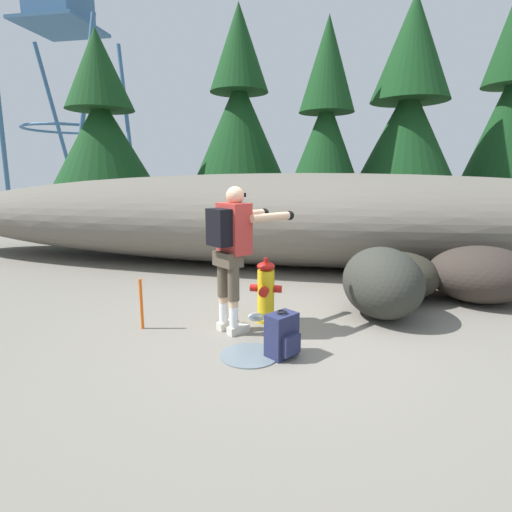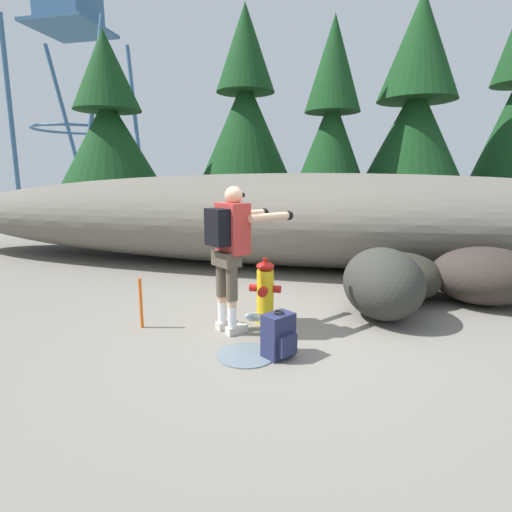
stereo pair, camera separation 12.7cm
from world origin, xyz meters
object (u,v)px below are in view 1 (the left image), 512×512
(utility_worker, at_px, (233,242))
(boulder_small, at_px, (382,282))
(spare_backpack, at_px, (282,335))
(fire_hydrant, at_px, (266,292))
(boulder_large, at_px, (481,274))
(watchtower, at_px, (59,6))
(survey_stake, at_px, (141,304))
(boulder_mid, at_px, (400,275))

(utility_worker, distance_m, boulder_small, 1.99)
(spare_backpack, bearing_deg, fire_hydrant, 144.82)
(boulder_large, distance_m, watchtower, 16.30)
(boulder_large, relative_size, survey_stake, 2.40)
(fire_hydrant, xyz_separation_m, utility_worker, (-0.31, -0.37, 0.68))
(boulder_large, relative_size, watchtower, 0.14)
(boulder_large, bearing_deg, watchtower, 145.24)
(utility_worker, relative_size, watchtower, 0.17)
(boulder_mid, height_order, survey_stake, boulder_mid)
(utility_worker, relative_size, survey_stake, 2.75)
(spare_backpack, bearing_deg, watchtower, 167.89)
(utility_worker, bearing_deg, boulder_large, -22.50)
(boulder_small, bearing_deg, spare_backpack, -128.40)
(boulder_mid, distance_m, watchtower, 15.56)
(boulder_small, bearing_deg, watchtower, 138.85)
(utility_worker, distance_m, boulder_mid, 2.74)
(fire_hydrant, height_order, boulder_small, boulder_small)
(boulder_large, bearing_deg, boulder_small, -148.24)
(spare_backpack, bearing_deg, utility_worker, 173.67)
(utility_worker, xyz_separation_m, boulder_small, (1.72, 0.80, -0.60))
(watchtower, bearing_deg, utility_worker, -48.63)
(utility_worker, height_order, boulder_large, utility_worker)
(boulder_mid, relative_size, survey_stake, 1.94)
(fire_hydrant, bearing_deg, spare_backpack, -71.33)
(fire_hydrant, bearing_deg, boulder_large, 24.96)
(fire_hydrant, relative_size, survey_stake, 1.32)
(spare_backpack, xyz_separation_m, boulder_small, (1.09, 1.38, 0.23))
(spare_backpack, bearing_deg, boulder_large, 78.00)
(fire_hydrant, distance_m, utility_worker, 0.83)
(fire_hydrant, xyz_separation_m, spare_backpack, (0.32, -0.94, -0.15))
(boulder_small, height_order, survey_stake, boulder_small)
(spare_backpack, relative_size, survey_stake, 0.78)
(fire_hydrant, relative_size, watchtower, 0.08)
(spare_backpack, distance_m, watchtower, 16.03)
(utility_worker, bearing_deg, spare_backpack, -93.23)
(fire_hydrant, relative_size, utility_worker, 0.48)
(spare_backpack, relative_size, boulder_small, 0.38)
(fire_hydrant, relative_size, spare_backpack, 1.69)
(utility_worker, relative_size, boulder_large, 1.15)
(survey_stake, bearing_deg, boulder_large, 23.60)
(boulder_mid, distance_m, boulder_small, 0.93)
(spare_backpack, height_order, watchtower, watchtower)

